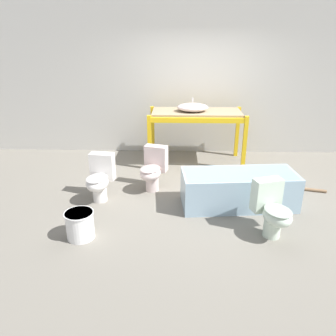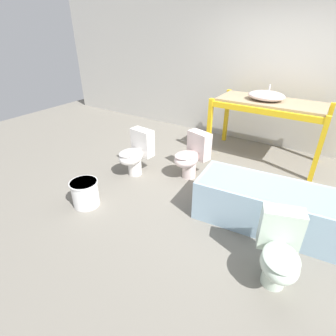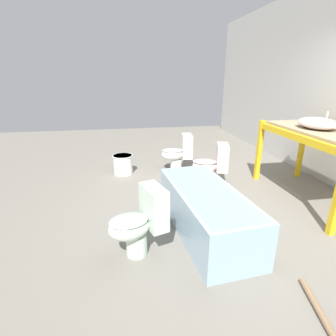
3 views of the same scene
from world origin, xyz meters
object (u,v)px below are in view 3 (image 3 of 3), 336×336
at_px(toilet_near, 212,164).
at_px(toilet_far, 178,153).
at_px(sink_basin, 318,123).
at_px(toilet_extra, 140,222).
at_px(bucket_white, 123,164).
at_px(bathtub_main, 206,208).

distance_m(toilet_near, toilet_far, 0.86).
relative_size(toilet_near, toilet_far, 1.00).
height_order(toilet_near, toilet_far, same).
relative_size(sink_basin, toilet_extra, 0.84).
xyz_separation_m(toilet_extra, bucket_white, (-2.36, -0.14, -0.17)).
relative_size(toilet_far, toilet_extra, 1.00).
distance_m(toilet_far, toilet_extra, 2.50).
bearing_deg(toilet_far, toilet_extra, -14.08).
relative_size(sink_basin, toilet_near, 0.84).
distance_m(bathtub_main, toilet_near, 1.39).
relative_size(bathtub_main, toilet_near, 2.44).
relative_size(bathtub_main, toilet_far, 2.44).
distance_m(toilet_near, toilet_extra, 2.02).
xyz_separation_m(toilet_far, bucket_white, (-0.03, -1.03, -0.17)).
distance_m(sink_basin, toilet_far, 2.29).
xyz_separation_m(bathtub_main, toilet_extra, (0.28, -0.77, 0.06)).
relative_size(toilet_far, bucket_white, 1.92).
distance_m(sink_basin, bathtub_main, 2.02).
bearing_deg(sink_basin, toilet_extra, -70.34).
distance_m(bathtub_main, toilet_extra, 0.82).
height_order(toilet_near, toilet_extra, same).
bearing_deg(toilet_extra, bathtub_main, 92.25).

